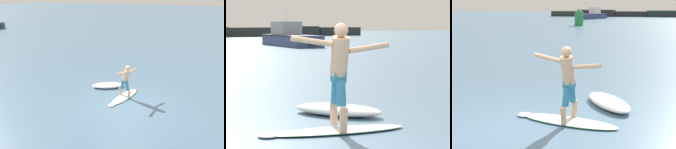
% 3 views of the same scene
% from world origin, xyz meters
% --- Properties ---
extents(ground_plane, '(200.00, 200.00, 0.00)m').
position_xyz_m(ground_plane, '(0.00, 0.00, 0.00)').
color(ground_plane, slate).
extents(surfboard, '(2.52, 1.04, 0.20)m').
position_xyz_m(surfboard, '(0.81, 0.42, 0.03)').
color(surfboard, white).
rests_on(surfboard, ground).
extents(surfer, '(1.57, 0.77, 1.71)m').
position_xyz_m(surfer, '(0.83, 0.36, 1.07)').
color(surfer, '#D9AC87').
rests_on(surfer, surfboard).
extents(wave_foam_at_tail, '(1.61, 1.95, 0.22)m').
position_xyz_m(wave_foam_at_tail, '(1.66, 1.80, 0.11)').
color(wave_foam_at_tail, white).
rests_on(wave_foam_at_tail, ground).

